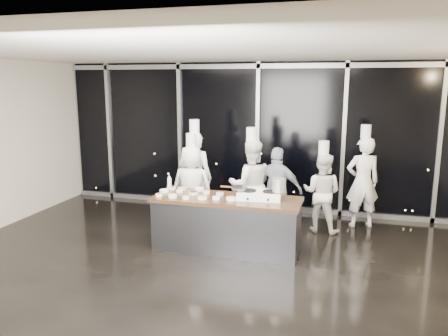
% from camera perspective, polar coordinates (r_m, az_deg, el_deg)
% --- Properties ---
extents(ground, '(9.00, 9.00, 0.00)m').
position_cam_1_polar(ground, '(6.74, -1.77, -13.26)').
color(ground, black).
rests_on(ground, ground).
extents(room_shell, '(9.02, 7.02, 3.21)m').
position_cam_1_polar(room_shell, '(6.10, -0.31, 6.08)').
color(room_shell, beige).
rests_on(room_shell, ground).
extents(window_wall, '(8.90, 0.11, 3.20)m').
position_cam_1_polar(window_wall, '(9.53, 4.46, 4.05)').
color(window_wall, black).
rests_on(window_wall, ground).
extents(demo_counter, '(2.46, 0.86, 0.90)m').
position_cam_1_polar(demo_counter, '(7.37, 0.35, -7.25)').
color(demo_counter, '#39393E').
rests_on(demo_counter, ground).
extents(stove, '(0.74, 0.50, 0.14)m').
position_cam_1_polar(stove, '(7.19, 4.64, -3.52)').
color(stove, white).
rests_on(stove, demo_counter).
extents(frying_pan, '(0.47, 0.29, 0.04)m').
position_cam_1_polar(frying_pan, '(7.21, 1.99, -2.64)').
color(frying_pan, gray).
rests_on(frying_pan, stove).
extents(stock_pot, '(0.24, 0.24, 0.22)m').
position_cam_1_polar(stock_pot, '(7.10, 7.22, -2.22)').
color(stock_pot, '#B9B9BB').
rests_on(stock_pot, stove).
extents(prep_bowls, '(1.41, 0.74, 0.05)m').
position_cam_1_polar(prep_bowls, '(7.46, -4.20, -3.28)').
color(prep_bowls, white).
rests_on(prep_bowls, demo_counter).
extents(squeeze_bottle, '(0.07, 0.07, 0.26)m').
position_cam_1_polar(squeeze_bottle, '(7.84, -7.15, -1.87)').
color(squeeze_bottle, white).
rests_on(squeeze_bottle, demo_counter).
extents(chef_far_left, '(0.68, 0.46, 2.07)m').
position_cam_1_polar(chef_far_left, '(8.59, -3.80, -1.21)').
color(chef_far_left, white).
rests_on(chef_far_left, ground).
extents(chef_left, '(0.82, 0.56, 1.84)m').
position_cam_1_polar(chef_left, '(8.39, -4.24, -2.39)').
color(chef_left, white).
rests_on(chef_left, ground).
extents(chef_center, '(1.01, 0.89, 1.96)m').
position_cam_1_polar(chef_center, '(8.27, 3.51, -2.17)').
color(chef_center, white).
rests_on(chef_center, ground).
extents(guest, '(0.98, 0.50, 1.60)m').
position_cam_1_polar(guest, '(8.21, 6.97, -2.85)').
color(guest, '#131734').
rests_on(guest, ground).
extents(chef_right, '(0.82, 0.70, 1.73)m').
position_cam_1_polar(chef_right, '(8.37, 12.65, -3.07)').
color(chef_right, white).
rests_on(chef_right, ground).
extents(chef_side, '(0.74, 0.60, 1.99)m').
position_cam_1_polar(chef_side, '(8.81, 17.66, -1.66)').
color(chef_side, white).
rests_on(chef_side, ground).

